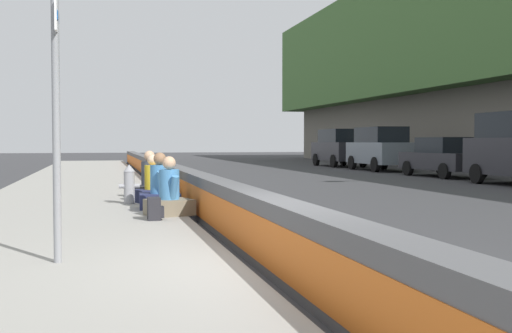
{
  "coord_description": "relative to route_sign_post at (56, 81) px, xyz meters",
  "views": [
    {
      "loc": [
        -6.73,
        2.02,
        1.53
      ],
      "look_at": [
        7.11,
        -1.43,
        0.96
      ],
      "focal_mm": 43.79,
      "sensor_mm": 36.0,
      "label": 1
    }
  ],
  "objects": [
    {
      "name": "seated_person_foreground",
      "position": [
        4.31,
        -1.73,
        -1.72
      ],
      "size": [
        0.88,
        0.96,
        1.11
      ],
      "color": "#706651",
      "rests_on": "sidewalk_strip"
    },
    {
      "name": "sidewalk_strip",
      "position": [
        -0.71,
        0.15,
        -2.14
      ],
      "size": [
        80.0,
        4.4,
        0.14
      ],
      "primitive_type": "cube",
      "color": "gray",
      "rests_on": "ground_plane"
    },
    {
      "name": "parked_car_midline",
      "position": [
        22.64,
        -14.69,
        -1.03
      ],
      "size": [
        4.83,
        2.13,
        2.28
      ],
      "color": "slate",
      "rests_on": "ground_plane"
    },
    {
      "name": "parked_car_far",
      "position": [
        28.37,
        -14.67,
        -1.03
      ],
      "size": [
        4.81,
        2.08,
        2.28
      ],
      "color": "#28282D",
      "rests_on": "ground_plane"
    },
    {
      "name": "seated_person_far",
      "position": [
        7.92,
        -1.64,
        -1.71
      ],
      "size": [
        0.76,
        0.87,
        1.17
      ],
      "color": "#424247",
      "rests_on": "sidewalk_strip"
    },
    {
      "name": "ground_plane",
      "position": [
        -0.71,
        -2.5,
        -2.21
      ],
      "size": [
        160.0,
        160.0,
        0.0
      ],
      "primitive_type": "plane",
      "color": "#353538",
      "rests_on": "ground"
    },
    {
      "name": "route_sign_post",
      "position": [
        0.0,
        0.0,
        0.0
      ],
      "size": [
        0.44,
        0.09,
        3.6
      ],
      "color": "gray",
      "rests_on": "sidewalk_strip"
    },
    {
      "name": "parked_car_fourth",
      "position": [
        16.61,
        -14.81,
        -1.35
      ],
      "size": [
        4.57,
        2.08,
        1.71
      ],
      "color": "#28282D",
      "rests_on": "ground_plane"
    },
    {
      "name": "fire_hydrant",
      "position": [
        6.69,
        -1.1,
        -1.62
      ],
      "size": [
        0.26,
        0.46,
        0.88
      ],
      "color": "gray",
      "rests_on": "sidewalk_strip"
    },
    {
      "name": "backpack",
      "position": [
        3.65,
        -1.4,
        -1.88
      ],
      "size": [
        0.32,
        0.28,
        0.4
      ],
      "color": "#232328",
      "rests_on": "sidewalk_strip"
    },
    {
      "name": "jersey_barrier",
      "position": [
        -0.71,
        -2.5,
        -1.79
      ],
      "size": [
        76.0,
        0.45,
        0.85
      ],
      "color": "#545456",
      "rests_on": "ground_plane"
    },
    {
      "name": "seated_person_rear",
      "position": [
        6.95,
        -1.64,
        -1.73
      ],
      "size": [
        0.87,
        0.95,
        1.09
      ],
      "color": "#23284C",
      "rests_on": "sidewalk_strip"
    },
    {
      "name": "seated_person_middle",
      "position": [
        5.54,
        -1.67,
        -1.71
      ],
      "size": [
        0.75,
        0.87,
        1.16
      ],
      "color": "#23284C",
      "rests_on": "sidewalk_strip"
    }
  ]
}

